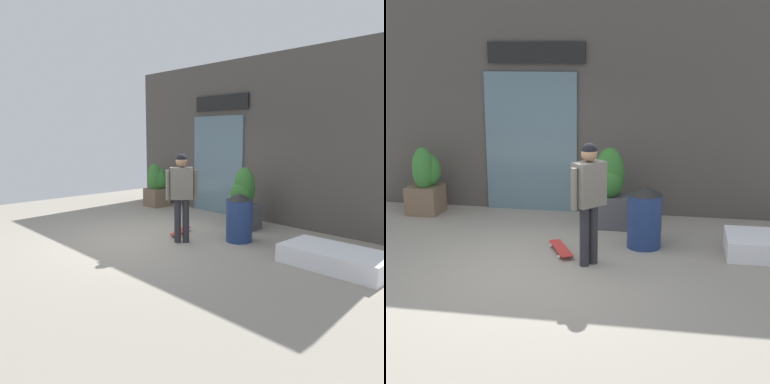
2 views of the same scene
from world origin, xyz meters
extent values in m
plane|color=gray|center=(0.00, 0.00, 0.00)|extent=(12.00, 12.00, 0.00)
cube|color=#4C4742|center=(0.00, 3.04, 1.96)|extent=(7.93, 0.25, 3.91)
cube|color=slate|center=(-0.82, 2.90, 1.28)|extent=(1.72, 0.06, 2.56)
cube|color=black|center=(-0.70, 2.88, 2.89)|extent=(1.77, 0.05, 0.38)
cylinder|color=#28282D|center=(0.63, 0.21, 0.43)|extent=(0.13, 0.13, 0.86)
cylinder|color=#28282D|center=(0.73, 0.34, 0.43)|extent=(0.13, 0.13, 0.86)
cube|color=#6B665B|center=(0.68, 0.28, 1.16)|extent=(0.48, 0.50, 0.61)
cylinder|color=#6B665B|center=(0.52, 0.08, 1.13)|extent=(0.09, 0.09, 0.58)
cylinder|color=#6B665B|center=(0.85, 0.47, 1.13)|extent=(0.09, 0.09, 0.58)
sphere|color=#997051|center=(0.68, 0.28, 1.58)|extent=(0.22, 0.22, 0.22)
sphere|color=black|center=(0.68, 0.28, 1.62)|extent=(0.21, 0.21, 0.21)
cube|color=red|center=(0.20, 0.68, 0.07)|extent=(0.51, 0.77, 0.02)
cylinder|color=silver|center=(0.00, 0.86, 0.03)|extent=(0.05, 0.06, 0.05)
cylinder|color=silver|center=(0.17, 0.95, 0.03)|extent=(0.05, 0.06, 0.05)
cylinder|color=silver|center=(0.22, 0.42, 0.03)|extent=(0.05, 0.06, 0.05)
cylinder|color=silver|center=(0.40, 0.51, 0.03)|extent=(0.05, 0.06, 0.05)
cube|color=#47474C|center=(0.80, 2.07, 0.27)|extent=(0.62, 0.47, 0.54)
ellipsoid|color=#2D6628|center=(0.74, 2.11, 0.92)|extent=(0.51, 0.39, 0.89)
ellipsoid|color=#2D6628|center=(0.71, 2.03, 0.77)|extent=(0.52, 0.38, 0.54)
cube|color=brown|center=(-2.70, 2.32, 0.26)|extent=(0.58, 0.57, 0.52)
ellipsoid|color=#387A33|center=(-2.67, 2.23, 0.85)|extent=(0.37, 0.44, 0.78)
ellipsoid|color=#387A33|center=(-2.66, 2.37, 0.80)|extent=(0.50, 0.53, 0.65)
cylinder|color=navy|center=(1.40, 1.15, 0.41)|extent=(0.52, 0.52, 0.82)
cone|color=black|center=(1.40, 1.15, 0.89)|extent=(0.53, 0.53, 0.13)
camera|label=1|loc=(6.18, -4.64, 2.10)|focal=36.36mm
camera|label=2|loc=(1.87, -7.11, 2.92)|focal=52.94mm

